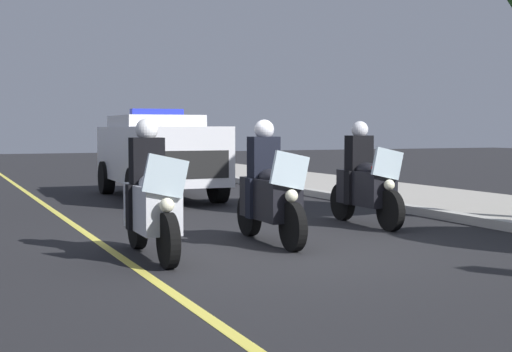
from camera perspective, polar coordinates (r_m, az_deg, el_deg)
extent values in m
plane|color=black|center=(9.70, 2.49, -5.68)|extent=(80.00, 80.00, 0.00)
cube|color=#B7B5AD|center=(11.92, 19.49, -3.76)|extent=(48.00, 0.24, 0.15)
cube|color=#E0D14C|center=(8.94, -10.43, -6.51)|extent=(48.00, 0.12, 0.01)
cylinder|color=black|center=(8.26, -6.98, -5.10)|extent=(0.64, 0.14, 0.64)
cylinder|color=black|center=(9.70, -9.38, -3.81)|extent=(0.64, 0.16, 0.64)
cube|color=silver|center=(8.92, -8.26, -2.51)|extent=(1.21, 0.47, 0.56)
ellipsoid|color=silver|center=(8.85, -8.20, -0.61)|extent=(0.57, 0.33, 0.24)
cube|color=silver|center=(8.28, -7.20, 0.00)|extent=(0.07, 0.56, 0.53)
sphere|color=#F9F4CC|center=(8.25, -7.07, -2.31)|extent=(0.17, 0.17, 0.17)
sphere|color=red|center=(8.37, -8.49, -0.45)|extent=(0.09, 0.09, 0.09)
sphere|color=#1933F2|center=(8.45, -6.39, -0.39)|extent=(0.09, 0.09, 0.09)
cube|color=black|center=(9.10, -8.65, 1.14)|extent=(0.29, 0.41, 0.60)
cube|color=black|center=(9.14, -7.31, -2.36)|extent=(0.18, 0.14, 0.56)
cube|color=black|center=(9.04, -9.76, -2.45)|extent=(0.18, 0.14, 0.56)
sphere|color=white|center=(9.07, -8.65, 3.66)|extent=(0.28, 0.28, 0.28)
cylinder|color=black|center=(9.35, 2.93, -4.05)|extent=(0.64, 0.14, 0.64)
cylinder|color=black|center=(10.71, -0.54, -3.05)|extent=(0.64, 0.16, 0.64)
cube|color=black|center=(9.97, 1.13, -1.82)|extent=(1.21, 0.47, 0.56)
ellipsoid|color=black|center=(9.90, 1.24, -0.12)|extent=(0.57, 0.33, 0.24)
cube|color=silver|center=(9.37, 2.68, 0.46)|extent=(0.07, 0.56, 0.53)
sphere|color=#F9F4CC|center=(9.34, 2.83, -1.58)|extent=(0.17, 0.17, 0.17)
sphere|color=red|center=(9.42, 1.46, 0.05)|extent=(0.09, 0.09, 0.09)
sphere|color=#1933F2|center=(9.56, 3.21, 0.10)|extent=(0.09, 0.09, 0.09)
cube|color=black|center=(10.14, 0.60, 1.45)|extent=(0.29, 0.41, 0.60)
cube|color=black|center=(10.21, 1.77, -1.69)|extent=(0.18, 0.14, 0.56)
cube|color=black|center=(10.05, -0.31, -1.78)|extent=(0.18, 0.14, 0.56)
sphere|color=silver|center=(10.12, 0.65, 3.71)|extent=(0.28, 0.28, 0.28)
cylinder|color=black|center=(11.36, 10.60, -2.72)|extent=(0.64, 0.14, 0.64)
cylinder|color=black|center=(12.64, 6.87, -2.04)|extent=(0.64, 0.16, 0.64)
cube|color=black|center=(11.95, 8.70, -0.94)|extent=(1.21, 0.47, 0.56)
ellipsoid|color=black|center=(11.89, 8.84, 0.48)|extent=(0.57, 0.33, 0.24)
cube|color=silver|center=(11.39, 10.37, 0.98)|extent=(0.07, 0.56, 0.53)
sphere|color=#F9F4CC|center=(11.36, 10.52, -0.70)|extent=(0.17, 0.17, 0.17)
sphere|color=red|center=(11.42, 9.34, 0.65)|extent=(0.09, 0.09, 0.09)
sphere|color=#1933F2|center=(11.59, 10.68, 0.68)|extent=(0.09, 0.09, 0.09)
cube|color=black|center=(12.11, 8.16, 1.78)|extent=(0.29, 0.41, 0.60)
cube|color=black|center=(12.20, 9.09, -0.85)|extent=(0.18, 0.14, 0.56)
cube|color=black|center=(11.99, 7.46, -0.91)|extent=(0.18, 0.14, 0.56)
sphere|color=silver|center=(12.09, 8.23, 3.67)|extent=(0.28, 0.28, 0.28)
cube|color=silver|center=(16.65, -7.75, 1.75)|extent=(4.94, 2.02, 1.24)
cube|color=silver|center=(16.93, -8.03, 4.15)|extent=(2.44, 1.80, 0.36)
cube|color=#2633D8|center=(16.74, -7.86, 5.05)|extent=(0.31, 1.21, 0.14)
cube|color=black|center=(14.36, -5.27, 0.90)|extent=(0.16, 1.62, 0.56)
cylinder|color=black|center=(15.48, -3.02, -0.67)|extent=(0.81, 0.30, 0.80)
cylinder|color=black|center=(14.97, -9.52, -0.86)|extent=(0.81, 0.30, 0.80)
cylinder|color=black|center=(18.42, -6.27, 0.02)|extent=(0.81, 0.30, 0.80)
cylinder|color=black|center=(17.99, -11.77, -0.12)|extent=(0.81, 0.30, 0.80)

